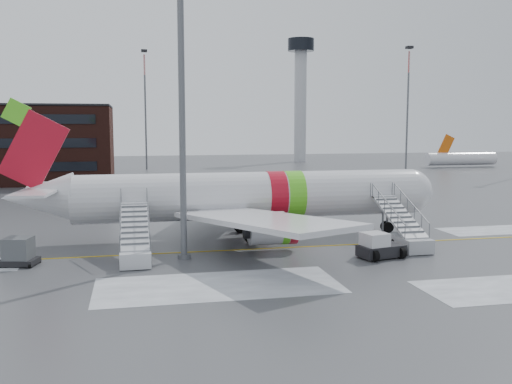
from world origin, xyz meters
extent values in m
plane|color=#494C4F|center=(0.00, 0.00, 0.00)|extent=(260.00, 260.00, 0.00)
cylinder|color=silver|center=(-1.34, 3.34, 3.50)|extent=(28.00, 3.80, 3.80)
sphere|color=silver|center=(12.66, 3.34, 3.50)|extent=(3.80, 3.80, 3.80)
cube|color=black|center=(13.70, 3.34, 4.00)|extent=(1.09, 1.60, 0.97)
cone|color=silver|center=(-17.74, 3.34, 3.75)|extent=(5.20, 3.72, 3.72)
cube|color=#B70E21|center=(-17.84, 3.34, 7.30)|extent=(5.27, 0.30, 6.09)
cube|color=#5AD522|center=(-18.94, 3.34, 10.10)|extent=(2.16, 0.26, 2.16)
cube|color=silver|center=(-17.54, 5.94, 4.40)|extent=(3.07, 4.85, 0.18)
cube|color=silver|center=(-17.54, 0.74, 4.40)|extent=(3.07, 4.85, 0.18)
cube|color=silver|center=(-2.34, 11.84, 2.90)|extent=(10.72, 15.97, 1.13)
cube|color=silver|center=(-2.34, -5.16, 2.90)|extent=(10.72, 15.97, 1.13)
cylinder|color=silver|center=(-0.84, 8.54, 1.55)|extent=(3.40, 2.10, 2.10)
cylinder|color=silver|center=(-0.84, -1.86, 1.55)|extent=(3.40, 2.10, 2.10)
cylinder|color=#595B60|center=(10.66, 3.34, 0.90)|extent=(0.20, 0.20, 1.80)
cylinder|color=black|center=(10.66, 3.34, 0.45)|extent=(0.90, 0.56, 0.90)
cylinder|color=black|center=(-1.84, 5.74, 0.45)|extent=(0.90, 0.56, 0.90)
cylinder|color=black|center=(-1.84, 0.94, 0.45)|extent=(0.90, 0.56, 0.90)
cube|color=#A2A4A9|center=(9.18, -3.96, 0.55)|extent=(2.00, 3.20, 1.00)
cube|color=#A2A4A9|center=(9.18, -1.86, 2.23)|extent=(1.90, 5.87, 2.52)
cube|color=#A2A4A9|center=(9.18, 1.44, 3.40)|extent=(1.90, 1.40, 0.15)
cylinder|color=#595B60|center=(9.18, 1.04, 1.70)|extent=(0.16, 0.16, 3.40)
cylinder|color=black|center=(8.28, -4.96, 0.35)|extent=(0.25, 0.70, 0.70)
cylinder|color=black|center=(10.08, -2.96, 0.35)|extent=(0.25, 0.70, 0.70)
cube|color=silver|center=(-10.63, -3.96, 0.55)|extent=(2.00, 3.20, 1.00)
cube|color=silver|center=(-10.63, -1.86, 2.23)|extent=(1.90, 5.87, 2.52)
cube|color=silver|center=(-10.63, 1.44, 3.40)|extent=(1.90, 1.40, 0.15)
cylinder|color=#595B60|center=(-10.63, 1.04, 1.70)|extent=(0.16, 0.16, 3.40)
cylinder|color=black|center=(-11.53, -4.96, 0.35)|extent=(0.25, 0.70, 0.70)
cylinder|color=black|center=(-9.73, -2.96, 0.35)|extent=(0.25, 0.70, 0.70)
cube|color=black|center=(6.09, -5.49, 0.51)|extent=(3.44, 2.33, 0.79)
cube|color=silver|center=(5.55, -5.61, 1.29)|extent=(1.88, 1.88, 1.01)
cube|color=black|center=(5.55, -5.61, 1.69)|extent=(1.63, 1.72, 0.17)
cylinder|color=black|center=(5.17, -6.50, 0.39)|extent=(0.50, 0.84, 0.79)
cylinder|color=black|center=(7.36, -6.01, 0.39)|extent=(0.50, 0.84, 0.79)
cylinder|color=black|center=(4.83, -4.97, 0.39)|extent=(0.50, 0.84, 0.79)
cylinder|color=black|center=(7.02, -4.48, 0.39)|extent=(0.50, 0.84, 0.79)
cube|color=black|center=(-18.13, -2.53, 0.26)|extent=(2.60, 2.13, 0.36)
cube|color=#53575A|center=(-18.13, -2.53, 1.09)|extent=(1.97, 1.89, 1.55)
cylinder|color=black|center=(-19.17, -3.26, 0.16)|extent=(0.25, 0.35, 0.31)
cylinder|color=black|center=(-17.09, -1.80, 0.16)|extent=(0.25, 0.35, 0.31)
cylinder|color=#595B60|center=(-7.34, -2.89, 9.40)|extent=(0.44, 0.44, 18.80)
cylinder|color=#595B60|center=(-7.34, -2.89, 0.15)|extent=(0.90, 0.90, 0.30)
cylinder|color=#B2B5BA|center=(30.00, 95.00, 14.00)|extent=(3.00, 3.00, 28.00)
cylinder|color=black|center=(30.00, 95.00, 28.50)|extent=(6.40, 6.40, 3.00)
cylinder|color=#595B60|center=(42.00, 62.00, 9.60)|extent=(0.36, 0.36, 19.20)
cylinder|color=#CC7272|center=(42.00, 62.00, 21.12)|extent=(0.32, 0.32, 4.32)
cube|color=black|center=(42.00, 62.00, 24.00)|extent=(1.20, 1.20, 0.50)
cylinder|color=#595B60|center=(-8.00, 78.00, 9.60)|extent=(0.36, 0.36, 19.20)
cylinder|color=#CC7272|center=(-8.00, 78.00, 21.12)|extent=(0.32, 0.32, 4.32)
cube|color=black|center=(-8.00, 78.00, 24.00)|extent=(1.20, 1.20, 0.50)
camera|label=1|loc=(-10.58, -41.65, 9.22)|focal=40.00mm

